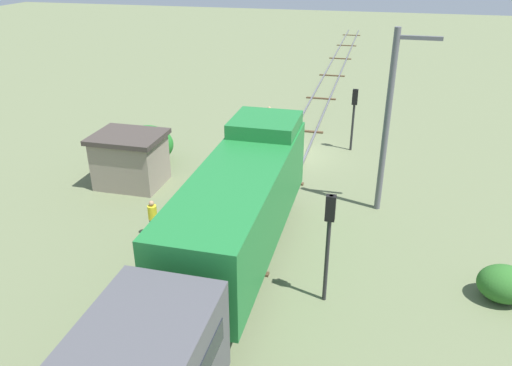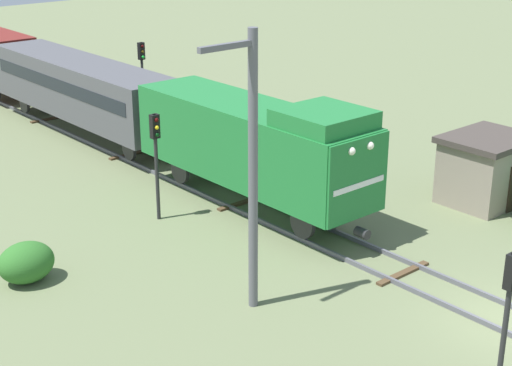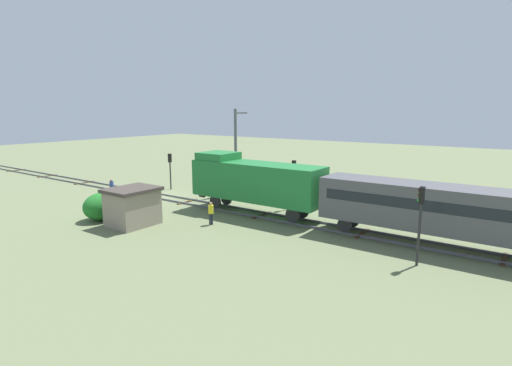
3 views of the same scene
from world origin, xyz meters
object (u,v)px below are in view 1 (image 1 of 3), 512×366
at_px(traffic_signal_near, 354,108).
at_px(relay_hut, 130,159).
at_px(worker_near_track, 269,117).
at_px(catenary_mast, 389,120).
at_px(locomotive, 243,198).
at_px(worker_by_signal, 153,216).
at_px(traffic_signal_mid, 329,229).

bearing_deg(traffic_signal_near, relay_hut, 35.57).
bearing_deg(worker_near_track, catenary_mast, -110.96).
bearing_deg(locomotive, catenary_mast, -131.22).
relative_size(traffic_signal_near, worker_by_signal, 2.21).
xyz_separation_m(locomotive, traffic_signal_mid, (-3.40, 1.61, 0.09)).
bearing_deg(traffic_signal_mid, catenary_mast, -102.66).
relative_size(catenary_mast, relay_hut, 2.38).
distance_m(traffic_signal_near, worker_near_track, 6.21).
distance_m(locomotive, worker_near_track, 15.48).
height_order(traffic_signal_near, catenary_mast, catenary_mast).
xyz_separation_m(worker_near_track, relay_hut, (5.10, 9.78, 0.40)).
height_order(traffic_signal_mid, worker_by_signal, traffic_signal_mid).
bearing_deg(relay_hut, traffic_signal_mid, 147.23).
bearing_deg(locomotive, relay_hut, -35.79).
height_order(worker_by_signal, relay_hut, relay_hut).
distance_m(worker_near_track, relay_hut, 11.04).
height_order(traffic_signal_near, relay_hut, traffic_signal_near).
relative_size(locomotive, catenary_mast, 1.39).
height_order(traffic_signal_mid, catenary_mast, catenary_mast).
xyz_separation_m(traffic_signal_mid, catenary_mast, (-1.66, -7.39, 1.55)).
distance_m(traffic_signal_mid, relay_hut, 13.05).
height_order(worker_near_track, catenary_mast, catenary_mast).
relative_size(worker_by_signal, relay_hut, 0.49).
bearing_deg(traffic_signal_mid, relay_hut, -32.77).
bearing_deg(catenary_mast, traffic_signal_mid, 77.34).
height_order(catenary_mast, relay_hut, catenary_mast).
relative_size(traffic_signal_mid, relay_hut, 1.18).
height_order(locomotive, traffic_signal_near, locomotive).
bearing_deg(catenary_mast, traffic_signal_near, -75.68).
bearing_deg(traffic_signal_near, locomotive, 76.23).
relative_size(locomotive, relay_hut, 3.31).
distance_m(catenary_mast, relay_hut, 12.92).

